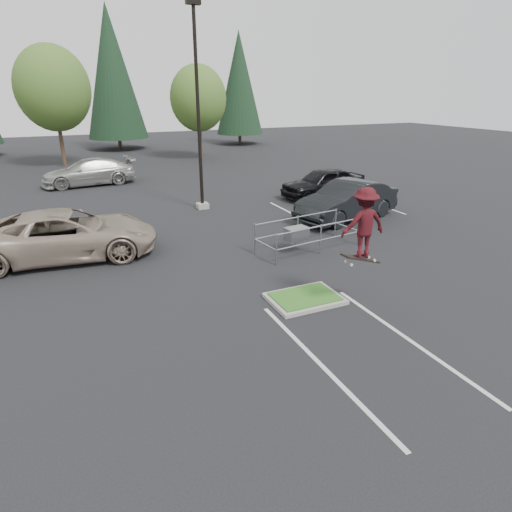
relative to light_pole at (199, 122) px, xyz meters
name	(u,v)px	position (x,y,z in m)	size (l,w,h in m)	color
ground	(305,300)	(-0.50, -12.00, -4.56)	(120.00, 120.00, 0.00)	black
grass_median	(305,298)	(-0.50, -12.00, -4.48)	(2.20, 1.60, 0.16)	gray
stall_lines	(204,246)	(-1.85, -5.98, -4.56)	(22.62, 17.60, 0.01)	beige
light_pole	(199,122)	(0.00, 0.00, 0.00)	(0.70, 0.60, 10.12)	gray
decid_b	(53,91)	(-6.51, 18.53, 1.48)	(5.89, 5.89, 9.64)	#38281C
decid_c	(198,100)	(5.49, 17.83, 0.69)	(5.12, 5.12, 8.38)	#38281C
conif_b	(112,73)	(-0.50, 28.50, 3.29)	(6.38, 6.38, 14.50)	#38281C
conif_c	(239,84)	(13.50, 27.50, 2.29)	(5.50, 5.50, 12.50)	#38281C
cart_corral	(299,233)	(1.52, -8.07, -3.79)	(4.49, 2.13, 1.22)	gray
skateboarder	(364,224)	(0.70, -13.00, -1.94)	(1.38, 0.88, 2.31)	black
car_l_tan	(67,235)	(-7.00, -5.00, -3.63)	(3.09, 6.71, 1.86)	gray
car_r_charc	(347,201)	(6.00, -5.00, -3.61)	(2.01, 5.77, 1.90)	black
car_r_black	(323,183)	(7.50, -0.50, -3.67)	(2.11, 5.25, 1.79)	black
car_far_silver	(89,172)	(-5.12, 9.27, -3.68)	(2.48, 6.09, 1.77)	#A9A8A3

